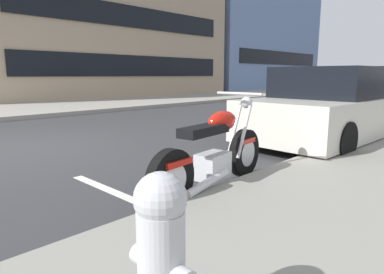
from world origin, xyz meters
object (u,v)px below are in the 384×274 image
parked_motorcycle (214,155)px  crossing_truck (370,79)px  parked_car_across_street (332,108)px  fire_hydrant (161,249)px

parked_motorcycle → crossing_truck: bearing=6.9°
parked_car_across_street → fire_hydrant: (-5.85, -1.61, -0.13)m
parked_motorcycle → parked_car_across_street: (3.88, 0.25, 0.26)m
parked_car_across_street → parked_motorcycle: bearing=-174.1°
parked_motorcycle → crossing_truck: size_ratio=0.39×
parked_motorcycle → parked_car_across_street: 3.90m
parked_car_across_street → fire_hydrant: size_ratio=5.65×
parked_car_across_street → fire_hydrant: bearing=-162.4°
parked_car_across_street → crossing_truck: (23.22, 6.31, 0.34)m
crossing_truck → fire_hydrant: crossing_truck is taller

